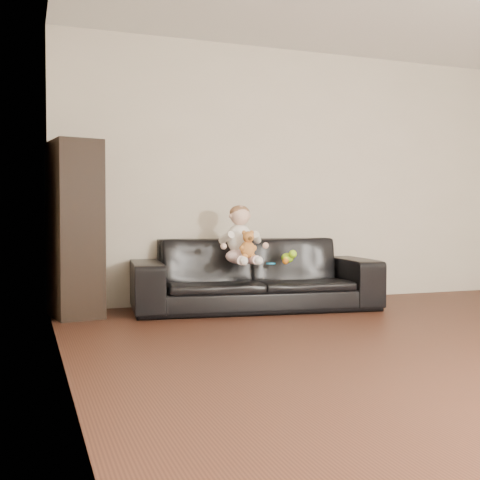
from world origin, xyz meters
name	(u,v)px	position (x,y,z in m)	size (l,w,h in m)	color
wall_back	(297,176)	(0.00, 2.75, 1.30)	(5.00, 5.00, 0.00)	beige
wall_left	(69,124)	(-2.50, 0.00, 1.30)	(5.50, 5.50, 0.00)	beige
sofa	(254,274)	(-0.68, 2.25, 0.33)	(2.26, 0.89, 0.66)	black
cabinet	(75,229)	(-2.29, 2.35, 0.76)	(0.38, 0.52, 1.51)	black
shelf_item	(77,190)	(-2.27, 2.35, 1.10)	(0.18, 0.25, 0.28)	silver
baby	(241,238)	(-0.86, 2.13, 0.67)	(0.38, 0.46, 0.53)	#FCD5D8
teddy_bear	(248,245)	(-0.85, 1.96, 0.62)	(0.15, 0.15, 0.24)	#C27837
toy_green	(287,258)	(-0.39, 2.13, 0.48)	(0.11, 0.13, 0.09)	#9BE51A
toy_rattle	(286,261)	(-0.48, 1.97, 0.47)	(0.06, 0.06, 0.06)	#C66717
toy_blue_disc	(271,263)	(-0.59, 2.05, 0.44)	(0.09, 0.09, 0.01)	#177EBD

